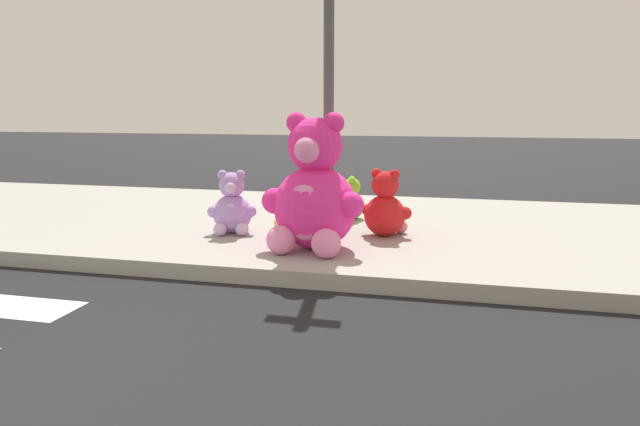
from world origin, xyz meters
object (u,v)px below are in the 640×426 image
plush_lime (351,202)px  plush_red (385,209)px  plush_yellow (292,209)px  plush_lavender (232,208)px  plush_teal (314,204)px  plush_brown (385,209)px  sign_pole (329,75)px  plush_pink_large (314,195)px

plush_lime → plush_red: bearing=-57.6°
plush_red → plush_lime: plush_red is taller
plush_yellow → plush_lavender: (-0.58, -0.38, 0.05)m
plush_red → plush_lime: 1.02m
plush_teal → plush_brown: 0.92m
sign_pole → plush_red: sign_pole is taller
plush_teal → plush_lavender: (-0.69, -0.96, 0.09)m
plush_pink_large → plush_lime: 1.66m
plush_teal → plush_brown: (0.90, -0.19, 0.01)m
sign_pole → plush_teal: sign_pole is taller
plush_teal → plush_lime: bearing=20.8°
plush_teal → plush_brown: bearing=-12.0°
plush_brown → plush_pink_large: bearing=-112.8°
plush_yellow → plush_brown: bearing=21.0°
plush_lavender → sign_pole: bearing=4.8°
plush_pink_large → plush_teal: size_ratio=2.79×
sign_pole → plush_red: size_ratio=4.40×
sign_pole → plush_lime: (0.05, 1.04, -1.49)m
plush_lavender → plush_lime: size_ratio=1.31×
plush_yellow → plush_lime: plush_yellow is taller
plush_pink_large → plush_yellow: plush_pink_large is taller
plush_teal → sign_pole: bearing=-66.8°
plush_red → plush_lime: bearing=122.4°
plush_teal → plush_lime: size_ratio=0.90×
plush_pink_large → plush_teal: plush_pink_large is taller
sign_pole → plush_pink_large: size_ratio=2.41×
plush_pink_large → plush_red: plush_pink_large is taller
plush_yellow → plush_lavender: plush_lavender is taller
plush_brown → plush_lime: bearing=143.4°
plush_brown → plush_lime: size_ratio=0.94×
sign_pole → plush_lime: 1.81m
plush_yellow → plush_red: size_ratio=0.78×
plush_red → plush_pink_large: bearing=-128.1°
plush_teal → plush_lime: 0.45m
sign_pole → plush_brown: sign_pole is taller
sign_pole → plush_yellow: size_ratio=5.67×
plush_pink_large → plush_teal: (-0.36, 1.46, -0.34)m
plush_brown → sign_pole: bearing=-127.4°
plush_lime → plush_pink_large: bearing=-92.1°
plush_red → plush_lavender: plush_red is taller
sign_pole → plush_lime: sign_pole is taller
plush_lavender → plush_brown: bearing=25.9°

